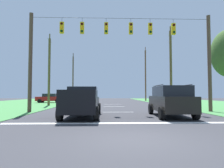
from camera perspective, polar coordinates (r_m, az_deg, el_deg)
ground_plane at (r=6.68m, az=7.14°, el=-15.71°), size 120.00×120.00×0.00m
stop_bar_stripe at (r=10.14m, az=3.92°, el=-11.27°), size 12.43×0.45×0.01m
lane_dash_0 at (r=16.08m, az=1.73°, el=-8.17°), size 2.50×0.15×0.01m
lane_dash_1 at (r=23.08m, az=0.62°, el=-6.56°), size 2.50×0.15×0.01m
lane_dash_2 at (r=28.10m, az=0.16°, el=-5.90°), size 2.50×0.15×0.01m
overhead_signal_span at (r=16.37m, az=2.46°, el=8.70°), size 15.11×0.31×8.12m
pickup_truck at (r=12.85m, az=-8.64°, el=-5.16°), size 2.29×5.40×1.95m
suv_black at (r=13.42m, az=16.64°, el=-4.58°), size 2.38×4.88×2.05m
distant_car_crossing_white at (r=27.90m, az=-10.72°, el=-4.26°), size 4.35×2.11×1.52m
distant_car_oncoming at (r=34.30m, az=-17.66°, el=-3.91°), size 4.36×2.14×1.52m
utility_pole_mid_right at (r=26.33m, az=16.75°, el=5.06°), size 0.31×1.91×10.24m
utility_pole_far_right at (r=42.26m, az=9.74°, el=2.70°), size 0.29×1.87×11.49m
utility_pole_mid_left at (r=26.34m, az=-17.82°, el=3.72°), size 0.30×1.71×9.22m
utility_pole_far_left at (r=41.89m, az=-11.29°, el=2.03°), size 0.27×1.91×10.08m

